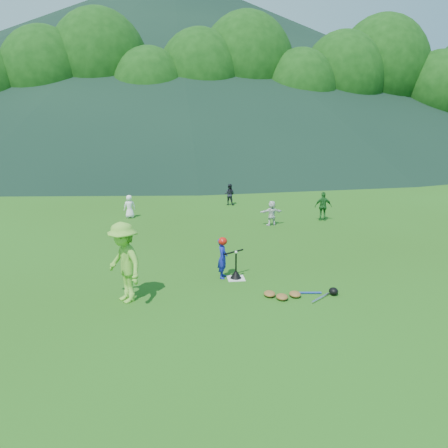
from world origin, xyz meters
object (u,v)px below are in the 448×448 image
object	(u,v)px
fielder_c	(323,206)
fielder_d	(272,213)
batter_child	(223,258)
fielder_b	(229,194)
home_plate	(236,278)
adult_coach	(124,262)
batting_tee	(236,274)
fielder_a	(130,207)
equipment_pile	(295,294)

from	to	relation	value
fielder_c	fielder_d	world-z (taller)	fielder_c
batter_child	fielder_d	xyz separation A→B (m)	(2.66, 5.61, -0.05)
batter_child	fielder_b	size ratio (longest dim) A/B	1.04
home_plate	adult_coach	world-z (taller)	adult_coach
home_plate	batting_tee	size ratio (longest dim) A/B	0.66
fielder_a	home_plate	bearing A→B (deg)	99.57
fielder_b	fielder_c	xyz separation A→B (m)	(3.39, -3.87, 0.08)
batting_tee	fielder_b	bearing A→B (deg)	82.99
batter_child	fielder_d	bearing A→B (deg)	-13.10
fielder_d	batting_tee	bearing A→B (deg)	60.67
batter_child	fielder_b	distance (m)	10.16
fielder_a	batting_tee	world-z (taller)	fielder_a
fielder_a	fielder_c	distance (m)	8.18
batter_child	fielder_d	size ratio (longest dim) A/B	1.10
fielder_c	adult_coach	bearing A→B (deg)	50.58
equipment_pile	fielder_c	bearing A→B (deg)	65.99
fielder_c	fielder_b	bearing A→B (deg)	-43.15
adult_coach	equipment_pile	world-z (taller)	adult_coach
home_plate	equipment_pile	world-z (taller)	equipment_pile
home_plate	fielder_b	size ratio (longest dim) A/B	0.43
batting_tee	fielder_c	bearing A→B (deg)	53.62
fielder_d	equipment_pile	bearing A→B (deg)	73.90
equipment_pile	batting_tee	bearing A→B (deg)	131.44
fielder_d	equipment_pile	size ratio (longest dim) A/B	0.55
equipment_pile	fielder_b	bearing A→B (deg)	89.85
fielder_b	batting_tee	xyz separation A→B (m)	(-1.25, -10.17, -0.39)
fielder_b	fielder_d	bearing A→B (deg)	126.52
fielder_b	fielder_d	size ratio (longest dim) A/B	1.05
adult_coach	batting_tee	size ratio (longest dim) A/B	2.77
fielder_a	batter_child	bearing A→B (deg)	97.80
adult_coach	fielder_a	world-z (taller)	adult_coach
fielder_b	batting_tee	bearing A→B (deg)	105.89
batter_child	fielder_d	distance (m)	6.21
batting_tee	equipment_pile	distance (m)	1.85
batter_child	fielder_b	world-z (taller)	batter_child
fielder_d	batting_tee	world-z (taller)	fielder_d
fielder_b	fielder_c	size ratio (longest dim) A/B	0.87
batter_child	equipment_pile	xyz separation A→B (m)	(1.56, -1.52, -0.48)
fielder_b	fielder_d	distance (m)	4.56
home_plate	batting_tee	world-z (taller)	batting_tee
adult_coach	fielder_b	xyz separation A→B (m)	(4.02, 11.29, -0.42)
adult_coach	fielder_a	bearing A→B (deg)	150.49
equipment_pile	batter_child	bearing A→B (deg)	135.73
adult_coach	fielder_b	world-z (taller)	adult_coach
batter_child	fielder_b	bearing A→B (deg)	3.30
fielder_a	equipment_pile	bearing A→B (deg)	102.74
home_plate	fielder_b	world-z (taller)	fielder_b
batting_tee	equipment_pile	xyz separation A→B (m)	(1.22, -1.38, -0.06)
home_plate	fielder_d	world-z (taller)	fielder_d
batting_tee	equipment_pile	bearing A→B (deg)	-48.56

